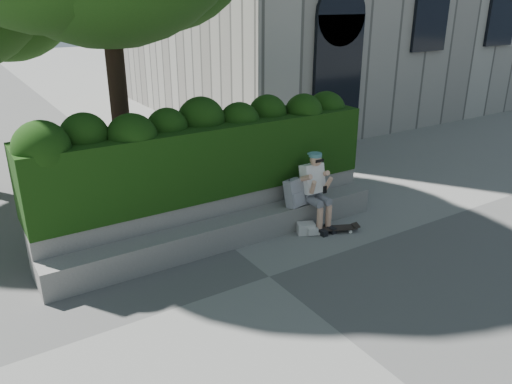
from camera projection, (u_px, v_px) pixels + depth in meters
ground at (269, 277)px, 7.47m from camera, size 80.00×80.00×0.00m
bench_ledge at (228, 232)px, 8.37m from camera, size 6.00×0.45×0.45m
planter_wall at (214, 214)px, 8.69m from camera, size 6.00×0.50×0.75m
hedge at (206, 158)px, 8.52m from camera, size 6.00×1.00×1.20m
person at (314, 187)px, 8.88m from camera, size 0.40×0.76×1.38m
skateboard at (333, 228)px, 8.87m from camera, size 0.84×0.53×0.09m
backpack_plaid at (294, 193)px, 8.77m from camera, size 0.37×0.25×0.49m
backpack_ground at (306, 228)px, 8.81m from camera, size 0.36×0.32×0.20m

